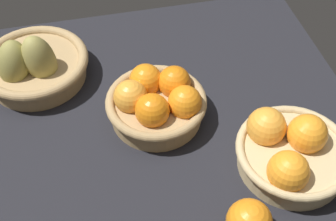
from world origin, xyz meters
The scene contains 4 objects.
market_tray centered at (0.00, 0.00, 1.50)cm, with size 84.00×72.00×3.00cm, color black.
basket_far_left centered at (-21.67, 18.10, 7.02)cm, with size 21.52×21.52×10.20cm.
basket_center centered at (-0.14, 0.64, 7.30)cm, with size 20.44×20.44×9.67cm.
basket_near_right_pears centered at (23.67, -15.99, 7.05)cm, with size 23.50×23.50×13.45cm.
Camera 1 is at (11.27, 61.33, 74.18)cm, focal length 48.45 mm.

